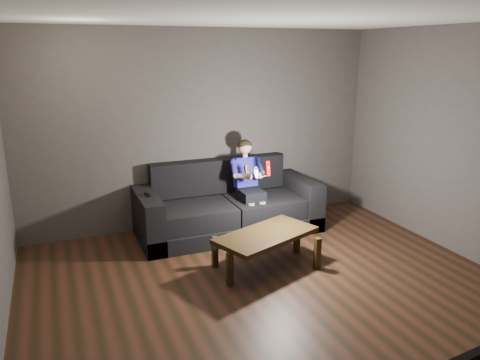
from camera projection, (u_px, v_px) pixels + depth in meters
name	position (u px, v px, depth m)	size (l,w,h in m)	color
floor	(286.00, 304.00, 4.58)	(5.00, 5.00, 0.00)	black
back_wall	(204.00, 129.00, 6.45)	(5.00, 0.04, 2.70)	#413B39
ceiling	(294.00, 13.00, 3.86)	(5.00, 5.00, 0.02)	silver
sofa	(227.00, 210.00, 6.37)	(2.42, 1.05, 0.94)	black
child	(248.00, 177.00, 6.28)	(0.45, 0.55, 1.10)	black
wii_remote_red	(268.00, 168.00, 5.88)	(0.05, 0.07, 0.19)	#C40506
nunchuk_white	(256.00, 172.00, 5.83)	(0.06, 0.09, 0.16)	white
wii_remote_black	(147.00, 195.00, 5.79)	(0.05, 0.15, 0.03)	black
coffee_table	(266.00, 238.00, 5.26)	(1.30, 0.96, 0.42)	black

